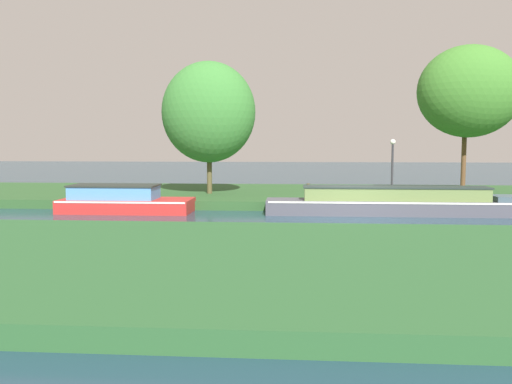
{
  "coord_description": "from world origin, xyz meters",
  "views": [
    {
      "loc": [
        -2.17,
        -21.19,
        2.98
      ],
      "look_at": [
        -3.85,
        1.2,
        0.9
      ],
      "focal_mm": 37.98,
      "sensor_mm": 36.0,
      "label": 1
    }
  ],
  "objects_px": {
    "willow_tree_left": "(209,112)",
    "mooring_post_far": "(308,192)",
    "red_narrowboat": "(123,201)",
    "willow_tree_centre": "(469,92)",
    "slate_barge": "(393,202)",
    "lamp_post": "(392,161)",
    "mooring_post_near": "(464,196)"
  },
  "relations": [
    {
      "from": "willow_tree_left",
      "to": "mooring_post_far",
      "type": "distance_m",
      "value": 6.86
    },
    {
      "from": "red_narrowboat",
      "to": "willow_tree_centre",
      "type": "height_order",
      "value": "willow_tree_centre"
    },
    {
      "from": "red_narrowboat",
      "to": "mooring_post_far",
      "type": "distance_m",
      "value": 7.96
    },
    {
      "from": "slate_barge",
      "to": "red_narrowboat",
      "type": "height_order",
      "value": "same"
    },
    {
      "from": "willow_tree_left",
      "to": "mooring_post_far",
      "type": "xyz_separation_m",
      "value": [
        4.86,
        -3.17,
        -3.65
      ]
    },
    {
      "from": "willow_tree_left",
      "to": "lamp_post",
      "type": "distance_m",
      "value": 9.18
    },
    {
      "from": "mooring_post_far",
      "to": "red_narrowboat",
      "type": "bearing_deg",
      "value": -171.88
    },
    {
      "from": "red_narrowboat",
      "to": "willow_tree_centre",
      "type": "distance_m",
      "value": 17.79
    },
    {
      "from": "willow_tree_centre",
      "to": "lamp_post",
      "type": "xyz_separation_m",
      "value": [
        -4.37,
        -3.62,
        -3.39
      ]
    },
    {
      "from": "lamp_post",
      "to": "mooring_post_far",
      "type": "relative_size",
      "value": 3.46
    },
    {
      "from": "mooring_post_far",
      "to": "willow_tree_left",
      "type": "bearing_deg",
      "value": 146.91
    },
    {
      "from": "red_narrowboat",
      "to": "willow_tree_left",
      "type": "bearing_deg",
      "value": 54.97
    },
    {
      "from": "red_narrowboat",
      "to": "lamp_post",
      "type": "distance_m",
      "value": 11.98
    },
    {
      "from": "red_narrowboat",
      "to": "slate_barge",
      "type": "bearing_deg",
      "value": -0.0
    },
    {
      "from": "willow_tree_left",
      "to": "mooring_post_far",
      "type": "bearing_deg",
      "value": -33.09
    },
    {
      "from": "willow_tree_left",
      "to": "mooring_post_near",
      "type": "height_order",
      "value": "willow_tree_left"
    },
    {
      "from": "lamp_post",
      "to": "mooring_post_far",
      "type": "bearing_deg",
      "value": -163.08
    },
    {
      "from": "slate_barge",
      "to": "red_narrowboat",
      "type": "xyz_separation_m",
      "value": [
        -11.34,
        0.0,
        -0.02
      ]
    },
    {
      "from": "lamp_post",
      "to": "red_narrowboat",
      "type": "bearing_deg",
      "value": -168.96
    },
    {
      "from": "willow_tree_centre",
      "to": "slate_barge",
      "type": "bearing_deg",
      "value": -128.51
    },
    {
      "from": "lamp_post",
      "to": "mooring_post_near",
      "type": "xyz_separation_m",
      "value": [
        2.83,
        -1.15,
        -1.44
      ]
    },
    {
      "from": "willow_tree_left",
      "to": "willow_tree_centre",
      "type": "xyz_separation_m",
      "value": [
        13.01,
        1.6,
        1.07
      ]
    },
    {
      "from": "red_narrowboat",
      "to": "willow_tree_centre",
      "type": "bearing_deg",
      "value": 20.18
    },
    {
      "from": "willow_tree_left",
      "to": "mooring_post_near",
      "type": "xyz_separation_m",
      "value": [
        11.47,
        -3.17,
        -3.77
      ]
    },
    {
      "from": "willow_tree_centre",
      "to": "mooring_post_far",
      "type": "bearing_deg",
      "value": -149.68
    },
    {
      "from": "willow_tree_centre",
      "to": "lamp_post",
      "type": "height_order",
      "value": "willow_tree_centre"
    },
    {
      "from": "red_narrowboat",
      "to": "mooring_post_near",
      "type": "height_order",
      "value": "red_narrowboat"
    },
    {
      "from": "lamp_post",
      "to": "mooring_post_near",
      "type": "relative_size",
      "value": 4.93
    },
    {
      "from": "willow_tree_centre",
      "to": "mooring_post_near",
      "type": "bearing_deg",
      "value": -107.93
    },
    {
      "from": "slate_barge",
      "to": "willow_tree_centre",
      "type": "bearing_deg",
      "value": 51.49
    },
    {
      "from": "slate_barge",
      "to": "mooring_post_far",
      "type": "height_order",
      "value": "mooring_post_far"
    },
    {
      "from": "willow_tree_left",
      "to": "willow_tree_centre",
      "type": "distance_m",
      "value": 13.15
    }
  ]
}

